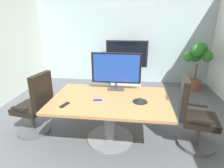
# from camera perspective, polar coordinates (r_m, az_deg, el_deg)

# --- Properties ---
(ground_plane) EXTENTS (7.72, 7.72, 0.00)m
(ground_plane) POSITION_cam_1_polar(r_m,az_deg,el_deg) (3.10, -1.82, -18.55)
(ground_plane) COLOR #515459
(wall_back_glass_partition) EXTENTS (5.26, 0.10, 2.69)m
(wall_back_glass_partition) POSITION_cam_1_polar(r_m,az_deg,el_deg) (5.81, 3.24, 13.92)
(wall_back_glass_partition) COLOR #9EB2B7
(wall_back_glass_partition) RESTS_ON ground
(conference_table) EXTENTS (1.79, 1.18, 0.73)m
(conference_table) POSITION_cam_1_polar(r_m,az_deg,el_deg) (2.97, -0.60, -7.83)
(conference_table) COLOR olive
(conference_table) RESTS_ON ground
(office_chair_left) EXTENTS (0.63, 0.61, 1.09)m
(office_chair_left) POSITION_cam_1_polar(r_m,az_deg,el_deg) (3.43, -22.28, -7.09)
(office_chair_left) COLOR #4C4C51
(office_chair_left) RESTS_ON ground
(office_chair_right) EXTENTS (0.63, 0.61, 1.09)m
(office_chair_right) POSITION_cam_1_polar(r_m,az_deg,el_deg) (3.14, 23.53, -9.82)
(office_chair_right) COLOR #4C4C51
(office_chair_right) RESTS_ON ground
(tv_monitor) EXTENTS (0.84, 0.18, 0.64)m
(tv_monitor) POSITION_cam_1_polar(r_m,az_deg,el_deg) (3.16, 1.29, 4.55)
(tv_monitor) COLOR #333338
(tv_monitor) RESTS_ON conference_table
(wall_display_unit) EXTENTS (1.20, 0.36, 1.31)m
(wall_display_unit) POSITION_cam_1_polar(r_m,az_deg,el_deg) (5.61, 4.39, 4.29)
(wall_display_unit) COLOR #B7BABC
(wall_display_unit) RESTS_ON ground
(potted_plant) EXTENTS (0.69, 0.64, 1.31)m
(potted_plant) POSITION_cam_1_polar(r_m,az_deg,el_deg) (5.47, 24.73, 6.75)
(potted_plant) COLOR brown
(potted_plant) RESTS_ON ground
(conference_phone) EXTENTS (0.22, 0.22, 0.07)m
(conference_phone) POSITION_cam_1_polar(r_m,az_deg,el_deg) (2.80, 8.59, -4.84)
(conference_phone) COLOR black
(conference_phone) RESTS_ON conference_table
(remote_control) EXTENTS (0.10, 0.18, 0.02)m
(remote_control) POSITION_cam_1_polar(r_m,az_deg,el_deg) (2.75, -14.27, -6.18)
(remote_control) COLOR black
(remote_control) RESTS_ON conference_table
(whiteboard_marker) EXTENTS (0.13, 0.04, 0.02)m
(whiteboard_marker) POSITION_cam_1_polar(r_m,az_deg,el_deg) (2.82, -4.41, -4.92)
(whiteboard_marker) COLOR #1919A5
(whiteboard_marker) RESTS_ON conference_table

